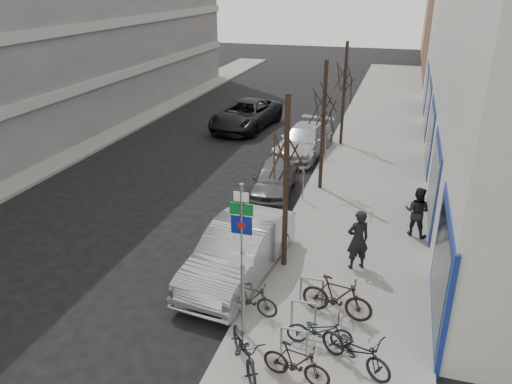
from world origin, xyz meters
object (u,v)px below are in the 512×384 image
Objects in this scene: highway_sign_pole at (242,253)px; tree_mid at (325,95)px; pedestrian_far at (417,211)px; meter_front at (266,248)px; tree_near at (287,143)px; parked_car_mid at (274,179)px; pedestrian_near at (358,240)px; bike_near_right at (296,363)px; meter_back at (326,142)px; parked_car_front at (239,252)px; meter_mid at (303,182)px; bike_near_left at (245,346)px; bike_far_inner at (337,297)px; bike_rack at (304,312)px; parked_car_back at (304,141)px; lane_car at (246,115)px; bike_mid_inner at (251,298)px; tree_far at (346,69)px; bike_far_curb at (356,347)px; bike_mid_curb at (320,328)px.

tree_mid reaches higher than highway_sign_pole.
meter_front is at bearing 58.55° from pedestrian_far.
tree_near is 1.00× the size of tree_mid.
pedestrian_near is (3.96, -5.10, 0.43)m from parked_car_mid.
parked_car_mid is at bearing 27.32° from bike_near_right.
meter_back is at bearing 92.45° from tree_near.
tree_near reaches higher than highway_sign_pole.
parked_car_mid is (-0.60, 6.37, -0.18)m from parked_car_front.
meter_mid is (-0.45, -1.50, -3.19)m from tree_mid.
bike_near_left is at bearing 96.38° from bike_near_right.
meter_mid is 9.88m from bike_near_right.
highway_sign_pole is at bearing 132.38° from bike_far_inner.
bike_rack is 6.68m from pedestrian_far.
bike_near_left is 15.68m from parked_car_back.
meter_front is 0.24× the size of parked_car_front.
lane_car reaches higher than parked_car_back.
bike_mid_inner is 7.19m from pedestrian_far.
bike_far_inner reaches higher than bike_mid_inner.
parked_car_mid reaches higher than bike_near_left.
meter_mid is at bearing -90.25° from pedestrian_near.
highway_sign_pole is 0.76× the size of tree_far.
pedestrian_far reaches higher than parked_car_front.
tree_mid is 3.07× the size of pedestrian_far.
meter_back reaches higher than bike_near_right.
tree_near is 4.33× the size of meter_back.
bike_rack is (1.40, 0.61, -1.80)m from highway_sign_pole.
bike_mid_inner is 0.83× the size of bike_far_curb.
pedestrian_near reaches higher than bike_near_right.
bike_rack is at bearing -91.13° from bike_mid_inner.
tree_mid is (-1.20, 9.40, 3.44)m from bike_rack.
bike_near_right is at bearing -82.82° from tree_mid.
pedestrian_far is (2.47, 7.90, 0.41)m from bike_near_right.
highway_sign_pole reaches higher than bike_rack.
meter_mid is 0.32× the size of parked_car_mid.
lane_car is 3.12× the size of pedestrian_near.
lane_car reaches higher than meter_back.
highway_sign_pole is at bearing -63.23° from parked_car_front.
bike_far_inner reaches higher than bike_far_curb.
tree_far is 13.88m from meter_front.
bike_near_left is 10.35m from parked_car_mid.
meter_front is at bearing 65.95° from bike_near_left.
bike_mid_inner is at bearing 70.21° from bike_near_left.
bike_far_inner is (1.93, -2.12, -3.37)m from tree_near.
bike_far_inner is at bearing -79.33° from meter_back.
bike_far_inner reaches higher than bike_mid_curb.
parked_car_front is at bearing -93.79° from meter_back.
highway_sign_pole is 3.39m from meter_front.
tree_mid reaches higher than meter_back.
pedestrian_far is at bearing 40.50° from meter_front.
tree_mid reaches higher than bike_mid_curb.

